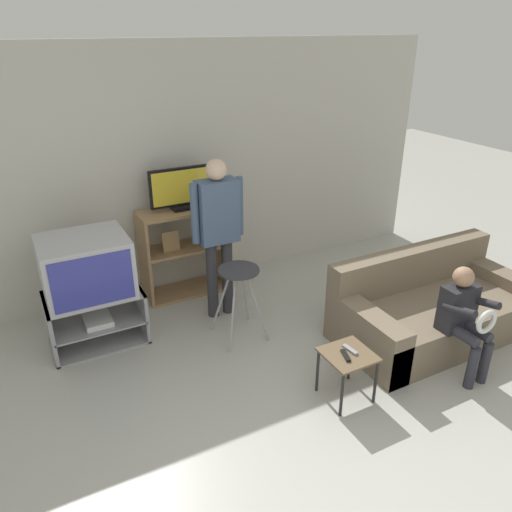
{
  "coord_description": "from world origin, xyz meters",
  "views": [
    {
      "loc": [
        -1.6,
        -1.64,
        2.72
      ],
      "look_at": [
        0.2,
        1.8,
        0.9
      ],
      "focal_mm": 35.0,
      "sensor_mm": 36.0,
      "label": 1
    }
  ],
  "objects_px": {
    "television_main": "(86,267)",
    "person_seated_child": "(464,314)",
    "tv_stand": "(97,318)",
    "television_flat": "(181,189)",
    "media_shelf": "(184,251)",
    "person_standing_adult": "(218,225)",
    "folding_stool": "(239,281)",
    "couch": "(431,309)",
    "snack_table": "(348,360)",
    "remote_control_white": "(350,350)",
    "remote_control_black": "(346,355)"
  },
  "relations": [
    {
      "from": "tv_stand",
      "to": "couch",
      "type": "bearing_deg",
      "value": -24.88
    },
    {
      "from": "remote_control_black",
      "to": "remote_control_white",
      "type": "height_order",
      "value": "same"
    },
    {
      "from": "remote_control_white",
      "to": "person_seated_child",
      "type": "bearing_deg",
      "value": -16.95
    },
    {
      "from": "person_seated_child",
      "to": "tv_stand",
      "type": "bearing_deg",
      "value": 144.71
    },
    {
      "from": "television_main",
      "to": "folding_stool",
      "type": "height_order",
      "value": "television_main"
    },
    {
      "from": "tv_stand",
      "to": "person_standing_adult",
      "type": "relative_size",
      "value": 0.52
    },
    {
      "from": "person_standing_adult",
      "to": "person_seated_child",
      "type": "relative_size",
      "value": 1.7
    },
    {
      "from": "television_main",
      "to": "media_shelf",
      "type": "relative_size",
      "value": 0.77
    },
    {
      "from": "tv_stand",
      "to": "television_main",
      "type": "height_order",
      "value": "television_main"
    },
    {
      "from": "person_standing_adult",
      "to": "remote_control_black",
      "type": "bearing_deg",
      "value": -78.97
    },
    {
      "from": "tv_stand",
      "to": "person_standing_adult",
      "type": "distance_m",
      "value": 1.42
    },
    {
      "from": "television_main",
      "to": "folding_stool",
      "type": "bearing_deg",
      "value": -23.88
    },
    {
      "from": "media_shelf",
      "to": "tv_stand",
      "type": "bearing_deg",
      "value": -153.85
    },
    {
      "from": "media_shelf",
      "to": "person_standing_adult",
      "type": "xyz_separation_m",
      "value": [
        0.15,
        -0.6,
        0.48
      ]
    },
    {
      "from": "tv_stand",
      "to": "person_seated_child",
      "type": "bearing_deg",
      "value": -35.29
    },
    {
      "from": "media_shelf",
      "to": "couch",
      "type": "height_order",
      "value": "media_shelf"
    },
    {
      "from": "couch",
      "to": "television_flat",
      "type": "bearing_deg",
      "value": 133.46
    },
    {
      "from": "remote_control_white",
      "to": "couch",
      "type": "xyz_separation_m",
      "value": [
        1.24,
        0.35,
        -0.17
      ]
    },
    {
      "from": "television_main",
      "to": "couch",
      "type": "relative_size",
      "value": 0.4
    },
    {
      "from": "snack_table",
      "to": "remote_control_white",
      "type": "relative_size",
      "value": 2.87
    },
    {
      "from": "television_main",
      "to": "snack_table",
      "type": "bearing_deg",
      "value": -47.11
    },
    {
      "from": "person_standing_adult",
      "to": "snack_table",
      "type": "bearing_deg",
      "value": -77.43
    },
    {
      "from": "couch",
      "to": "person_seated_child",
      "type": "xyz_separation_m",
      "value": [
        -0.23,
        -0.53,
        0.3
      ]
    },
    {
      "from": "tv_stand",
      "to": "television_main",
      "type": "xyz_separation_m",
      "value": [
        -0.02,
        0.02,
        0.53
      ]
    },
    {
      "from": "person_standing_adult",
      "to": "tv_stand",
      "type": "bearing_deg",
      "value": 176.38
    },
    {
      "from": "television_main",
      "to": "television_flat",
      "type": "relative_size",
      "value": 1.12
    },
    {
      "from": "media_shelf",
      "to": "television_flat",
      "type": "bearing_deg",
      "value": 49.32
    },
    {
      "from": "tv_stand",
      "to": "remote_control_white",
      "type": "height_order",
      "value": "tv_stand"
    },
    {
      "from": "folding_stool",
      "to": "couch",
      "type": "xyz_separation_m",
      "value": [
        1.64,
        -0.8,
        -0.32
      ]
    },
    {
      "from": "television_main",
      "to": "remote_control_black",
      "type": "xyz_separation_m",
      "value": [
        1.56,
        -1.74,
        -0.35
      ]
    },
    {
      "from": "tv_stand",
      "to": "television_flat",
      "type": "bearing_deg",
      "value": 26.68
    },
    {
      "from": "media_shelf",
      "to": "television_flat",
      "type": "distance_m",
      "value": 0.68
    },
    {
      "from": "remote_control_black",
      "to": "person_seated_child",
      "type": "distance_m",
      "value": 1.1
    },
    {
      "from": "television_main",
      "to": "person_seated_child",
      "type": "relative_size",
      "value": 0.79
    },
    {
      "from": "television_main",
      "to": "person_seated_child",
      "type": "bearing_deg",
      "value": -35.4
    },
    {
      "from": "television_flat",
      "to": "media_shelf",
      "type": "bearing_deg",
      "value": -130.68
    },
    {
      "from": "tv_stand",
      "to": "television_main",
      "type": "bearing_deg",
      "value": 132.15
    },
    {
      "from": "tv_stand",
      "to": "remote_control_white",
      "type": "distance_m",
      "value": 2.33
    },
    {
      "from": "remote_control_black",
      "to": "tv_stand",
      "type": "bearing_deg",
      "value": 149.16
    },
    {
      "from": "television_main",
      "to": "remote_control_white",
      "type": "xyz_separation_m",
      "value": [
        1.63,
        -1.7,
        -0.35
      ]
    },
    {
      "from": "television_main",
      "to": "folding_stool",
      "type": "distance_m",
      "value": 1.36
    },
    {
      "from": "television_flat",
      "to": "couch",
      "type": "distance_m",
      "value": 2.73
    },
    {
      "from": "person_seated_child",
      "to": "couch",
      "type": "bearing_deg",
      "value": 66.77
    },
    {
      "from": "remote_control_white",
      "to": "person_standing_adult",
      "type": "relative_size",
      "value": 0.09
    },
    {
      "from": "couch",
      "to": "folding_stool",
      "type": "bearing_deg",
      "value": 154.04
    },
    {
      "from": "folding_stool",
      "to": "remote_control_white",
      "type": "height_order",
      "value": "folding_stool"
    },
    {
      "from": "remote_control_black",
      "to": "television_main",
      "type": "bearing_deg",
      "value": 149.16
    },
    {
      "from": "tv_stand",
      "to": "folding_stool",
      "type": "relative_size",
      "value": 1.19
    },
    {
      "from": "tv_stand",
      "to": "folding_stool",
      "type": "xyz_separation_m",
      "value": [
        1.21,
        -0.52,
        0.33
      ]
    },
    {
      "from": "media_shelf",
      "to": "snack_table",
      "type": "distance_m",
      "value": 2.29
    }
  ]
}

